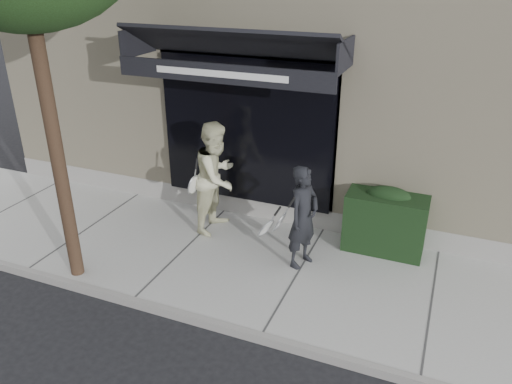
% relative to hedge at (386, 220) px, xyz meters
% --- Properties ---
extents(ground, '(80.00, 80.00, 0.00)m').
position_rel_hedge_xyz_m(ground, '(-1.10, -1.25, -0.66)').
color(ground, black).
rests_on(ground, ground).
extents(sidewalk, '(20.00, 3.00, 0.12)m').
position_rel_hedge_xyz_m(sidewalk, '(-1.10, -1.25, -0.60)').
color(sidewalk, '#A4A39E').
rests_on(sidewalk, ground).
extents(curb, '(20.00, 0.10, 0.14)m').
position_rel_hedge_xyz_m(curb, '(-1.10, -2.80, -0.59)').
color(curb, gray).
rests_on(curb, ground).
extents(building_facade, '(14.30, 8.04, 5.64)m').
position_rel_hedge_xyz_m(building_facade, '(-1.11, 3.71, 2.08)').
color(building_facade, beige).
rests_on(building_facade, ground).
extents(hedge, '(1.30, 0.70, 1.14)m').
position_rel_hedge_xyz_m(hedge, '(0.00, 0.00, 0.00)').
color(hedge, black).
rests_on(hedge, sidewalk).
extents(pedestrian_front, '(0.88, 0.93, 1.67)m').
position_rel_hedge_xyz_m(pedestrian_front, '(-1.14, -0.97, 0.30)').
color(pedestrian_front, black).
rests_on(pedestrian_front, sidewalk).
extents(pedestrian_back, '(0.82, 1.02, 1.99)m').
position_rel_hedge_xyz_m(pedestrian_back, '(-2.91, -0.38, 0.46)').
color(pedestrian_back, beige).
rests_on(pedestrian_back, sidewalk).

